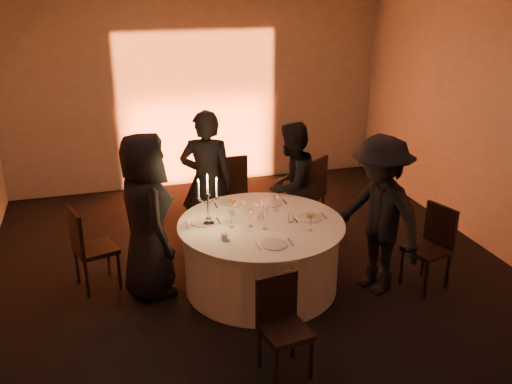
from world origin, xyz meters
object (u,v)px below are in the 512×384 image
object	(u,v)px
chair_left	(88,244)
guest_right	(379,216)
chair_back_right	(309,190)
guest_left	(146,216)
guest_back_left	(207,182)
candelabra	(208,207)
chair_back_left	(229,186)
chair_front	(282,320)
guest_back_right	(291,186)
banquet_table	(261,255)
coffee_cup	(224,236)
chair_right	(432,242)

from	to	relation	value
chair_left	guest_right	distance (m)	3.14
chair_left	chair_back_right	size ratio (longest dim) A/B	0.92
guest_left	guest_back_left	distance (m)	1.19
chair_back_right	guest_left	world-z (taller)	guest_left
guest_right	candelabra	bearing A→B (deg)	-125.32
chair_back_left	chair_front	size ratio (longest dim) A/B	1.17
guest_back_left	guest_right	world-z (taller)	guest_back_left
chair_left	guest_back_right	distance (m)	2.52
chair_left	guest_back_left	world-z (taller)	guest_back_left
chair_back_left	guest_back_right	size ratio (longest dim) A/B	0.65
banquet_table	chair_back_left	bearing A→B (deg)	88.54
chair_back_right	guest_back_right	distance (m)	0.55
chair_front	guest_right	xyz separation A→B (m)	(1.42, 1.01, 0.38)
chair_left	coffee_cup	world-z (taller)	chair_left
guest_left	candelabra	distance (m)	0.65
guest_back_left	candelabra	distance (m)	0.99
chair_back_right	guest_right	bearing A→B (deg)	57.86
banquet_table	coffee_cup	bearing A→B (deg)	-149.38
guest_left	guest_back_left	size ratio (longest dim) A/B	1.00
guest_left	guest_back_right	distance (m)	1.97
chair_front	guest_back_right	size ratio (longest dim) A/B	0.55
chair_back_left	guest_back_left	world-z (taller)	guest_back_left
coffee_cup	chair_back_left	bearing A→B (deg)	75.11
guest_right	coffee_cup	bearing A→B (deg)	-112.89
chair_left	guest_back_right	bearing A→B (deg)	-96.48
chair_back_left	guest_left	world-z (taller)	guest_left
guest_back_right	guest_right	bearing A→B (deg)	75.66
chair_right	guest_back_left	distance (m)	2.71
chair_right	guest_back_right	xyz separation A→B (m)	(-1.15, 1.40, 0.28)
guest_left	guest_right	world-z (taller)	guest_left
coffee_cup	candelabra	size ratio (longest dim) A/B	0.19
chair_right	guest_right	world-z (taller)	guest_right
guest_left	coffee_cup	xyz separation A→B (m)	(0.72, -0.51, -0.10)
chair_right	guest_left	distance (m)	3.11
banquet_table	chair_back_right	size ratio (longest dim) A/B	1.74
banquet_table	chair_back_left	xyz separation A→B (m)	(0.04, 1.66, 0.20)
banquet_table	guest_back_left	size ratio (longest dim) A/B	1.00
chair_front	guest_left	distance (m)	1.94
guest_back_left	guest_right	size ratio (longest dim) A/B	1.02
banquet_table	chair_back_right	bearing A→B (deg)	50.02
banquet_table	chair_back_left	distance (m)	1.67
chair_front	coffee_cup	bearing A→B (deg)	92.85
guest_left	guest_right	xyz separation A→B (m)	(2.37, -0.63, -0.02)
chair_back_right	chair_back_left	bearing A→B (deg)	-59.91
chair_left	chair_back_right	xyz separation A→B (m)	(2.85, 0.76, 0.05)
banquet_table	chair_front	distance (m)	1.44
chair_back_left	coffee_cup	world-z (taller)	chair_back_left
guest_back_left	coffee_cup	bearing A→B (deg)	103.99
chair_back_left	guest_right	bearing A→B (deg)	117.58
banquet_table	coffee_cup	size ratio (longest dim) A/B	16.36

